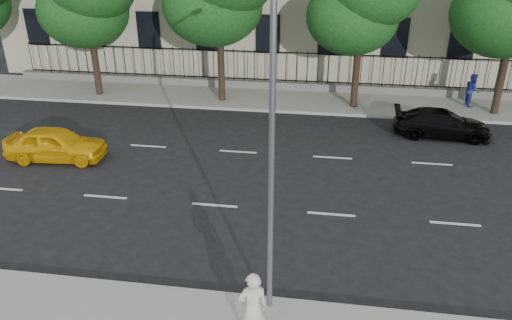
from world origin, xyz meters
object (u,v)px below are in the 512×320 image
(street_light, at_px, (275,110))
(yellow_taxi, at_px, (56,144))
(woman_near, at_px, (253,308))
(black_sedan, at_px, (442,123))

(street_light, height_order, yellow_taxi, street_light)
(street_light, height_order, woman_near, street_light)
(street_light, distance_m, woman_near, 4.42)
(yellow_taxi, distance_m, woman_near, 12.90)
(black_sedan, relative_size, woman_near, 2.27)
(black_sedan, height_order, woman_near, woman_near)
(yellow_taxi, xyz_separation_m, black_sedan, (16.07, 4.85, -0.06))
(woman_near, bearing_deg, street_light, -116.47)
(street_light, bearing_deg, woman_near, -97.64)
(yellow_taxi, bearing_deg, street_light, -129.73)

